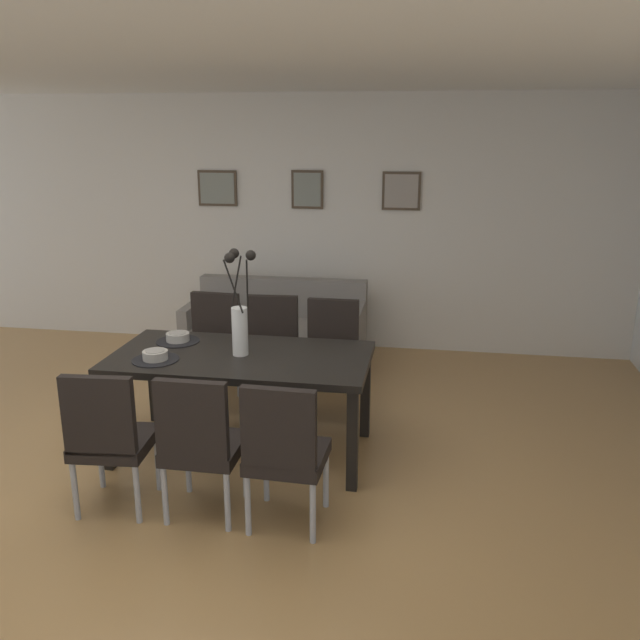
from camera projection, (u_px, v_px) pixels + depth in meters
ground_plane at (173, 492)px, 4.34m from camera, size 9.00×9.00×0.00m
back_wall_panel at (281, 223)px, 7.06m from camera, size 9.00×0.10×2.60m
ceiling_panel at (171, 62)px, 3.99m from camera, size 9.00×7.20×0.08m
dining_table at (241, 365)px, 4.71m from camera, size 1.80×0.93×0.74m
dining_chair_near_left at (109, 434)px, 3.99m from camera, size 0.47×0.47×0.92m
dining_chair_near_right at (212, 343)px, 5.68m from camera, size 0.47×0.47×0.92m
dining_chair_far_left at (200, 440)px, 3.92m from camera, size 0.44×0.44×0.92m
dining_chair_far_right at (271, 347)px, 5.58m from camera, size 0.47×0.47×0.92m
dining_chair_mid_left at (284, 448)px, 3.82m from camera, size 0.45×0.45×0.92m
dining_chair_mid_right at (331, 351)px, 5.46m from camera, size 0.44×0.44×0.92m
centerpiece_vase at (240, 316)px, 4.61m from camera, size 0.21×0.23×0.73m
placemat_near_left at (156, 360)px, 4.58m from camera, size 0.32×0.32×0.01m
bowl_near_left at (155, 354)px, 4.57m from camera, size 0.17×0.17×0.07m
placemat_near_right at (178, 341)px, 4.97m from camera, size 0.32×0.32×0.01m
bowl_near_right at (178, 336)px, 4.96m from camera, size 0.17×0.17×0.07m
sofa at (277, 336)px, 6.64m from camera, size 1.70×0.84×0.80m
framed_picture_left at (217, 188)px, 7.00m from camera, size 0.42×0.03×0.37m
framed_picture_center at (307, 190)px, 6.85m from camera, size 0.33×0.03×0.39m
framed_picture_right at (401, 191)px, 6.69m from camera, size 0.38×0.03×0.38m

